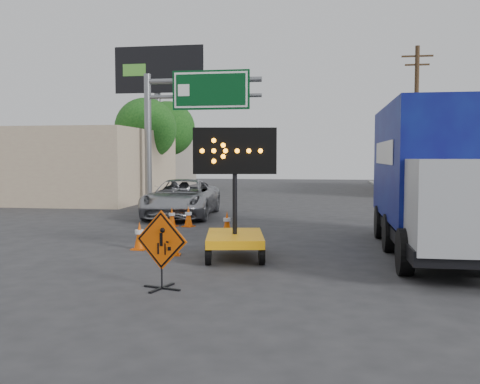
% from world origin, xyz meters
% --- Properties ---
extents(ground, '(100.00, 100.00, 0.00)m').
position_xyz_m(ground, '(0.00, 0.00, 0.00)').
color(ground, '#2D2D30').
rests_on(ground, ground).
extents(curb_right, '(0.40, 60.00, 0.12)m').
position_xyz_m(curb_right, '(7.20, 15.00, 0.06)').
color(curb_right, gray).
rests_on(curb_right, ground).
extents(storefront_left_near, '(14.00, 10.00, 4.00)m').
position_xyz_m(storefront_left_near, '(-14.00, 20.00, 2.00)').
color(storefront_left_near, '#C4B18D').
rests_on(storefront_left_near, ground).
extents(storefront_left_far, '(12.00, 10.00, 4.40)m').
position_xyz_m(storefront_left_far, '(-15.00, 34.00, 2.20)').
color(storefront_left_far, '#A29787').
rests_on(storefront_left_far, ground).
extents(building_right_far, '(10.00, 14.00, 4.60)m').
position_xyz_m(building_right_far, '(13.00, 30.00, 2.30)').
color(building_right_far, '#C4B18D').
rests_on(building_right_far, ground).
extents(highway_gantry, '(6.18, 0.38, 6.90)m').
position_xyz_m(highway_gantry, '(-4.43, 17.96, 5.07)').
color(highway_gantry, slate).
rests_on(highway_gantry, ground).
extents(billboard, '(6.10, 0.54, 9.85)m').
position_xyz_m(billboard, '(-8.35, 25.87, 7.35)').
color(billboard, slate).
rests_on(billboard, ground).
extents(utility_pole_far, '(1.80, 0.26, 9.00)m').
position_xyz_m(utility_pole_far, '(8.00, 24.00, 4.68)').
color(utility_pole_far, '#4B3120').
rests_on(utility_pole_far, ground).
extents(tree_left_near, '(3.71, 3.71, 6.03)m').
position_xyz_m(tree_left_near, '(-8.00, 22.00, 4.16)').
color(tree_left_near, '#4B3120').
rests_on(tree_left_near, ground).
extents(tree_left_far, '(4.10, 4.10, 6.66)m').
position_xyz_m(tree_left_far, '(-9.00, 30.00, 4.60)').
color(tree_left_far, '#4B3120').
rests_on(tree_left_far, ground).
extents(construction_sign, '(1.09, 0.78, 1.50)m').
position_xyz_m(construction_sign, '(-0.40, 0.62, 0.80)').
color(construction_sign, black).
rests_on(construction_sign, ground).
extents(arrow_board, '(2.02, 2.46, 3.22)m').
position_xyz_m(arrow_board, '(0.47, 3.85, 0.71)').
color(arrow_board, '#FFA80E').
rests_on(arrow_board, ground).
extents(pickup_truck, '(2.94, 5.77, 1.56)m').
position_xyz_m(pickup_truck, '(-3.20, 12.50, 0.78)').
color(pickup_truck, '#A0A1A7').
rests_on(pickup_truck, ground).
extents(box_truck, '(2.64, 8.16, 3.87)m').
position_xyz_m(box_truck, '(5.51, 5.33, 1.76)').
color(box_truck, black).
rests_on(box_truck, ground).
extents(cone_a, '(0.38, 0.38, 0.65)m').
position_xyz_m(cone_a, '(-1.13, 4.02, 0.32)').
color(cone_a, '#EC5304').
rests_on(cone_a, ground).
extents(cone_b, '(0.42, 0.42, 0.76)m').
position_xyz_m(cone_b, '(-2.29, 4.70, 0.38)').
color(cone_b, '#EC5304').
rests_on(cone_b, ground).
extents(cone_c, '(0.48, 0.48, 0.74)m').
position_xyz_m(cone_c, '(-0.46, 7.92, 0.37)').
color(cone_c, '#EC5304').
rests_on(cone_c, ground).
extents(cone_d, '(0.48, 0.48, 0.74)m').
position_xyz_m(cone_d, '(-2.15, 9.48, 0.37)').
color(cone_d, '#EC5304').
rests_on(cone_d, ground).
extents(cone_e, '(0.47, 0.47, 0.69)m').
position_xyz_m(cone_e, '(-2.76, 9.45, 0.35)').
color(cone_e, '#EC5304').
rests_on(cone_e, ground).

